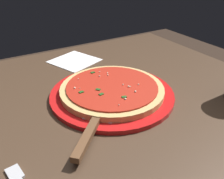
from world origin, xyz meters
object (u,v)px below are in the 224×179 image
serving_plate (112,94)px  pizza_server (93,126)px  napkin_folded_right (75,61)px  pizza (112,89)px

serving_plate → pizza_server: 0.16m
serving_plate → napkin_folded_right: 0.28m
pizza_server → napkin_folded_right: 0.41m
napkin_folded_right → pizza_server: bearing=-107.7°
serving_plate → napkin_folded_right: bearing=88.0°
pizza → pizza_server: 0.16m
serving_plate → pizza_server: (-0.12, -0.11, 0.01)m
pizza → napkin_folded_right: bearing=88.0°
serving_plate → pizza: size_ratio=1.20×
serving_plate → pizza: bearing=-172.0°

